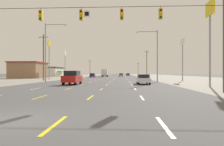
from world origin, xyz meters
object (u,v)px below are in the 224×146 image
(hatchback_far_left_mid, at_px, (92,75))
(sedan_inner_right_far, at_px, (121,75))
(pole_sign_left_row_1, at_px, (49,52))
(streetlight_right_row_0, at_px, (155,52))
(suv_inner_left_nearest, at_px, (72,77))
(box_truck_inner_left_midfar, at_px, (105,72))
(sedan_far_right_near, at_px, (143,79))
(pole_sign_left_row_2, at_px, (65,57))
(sedan_far_right_farther, at_px, (128,75))
(pole_sign_right_row_1, at_px, (183,49))
(pole_sign_right_row_0, at_px, (210,22))
(streetlight_left_row_0, at_px, (47,48))

(hatchback_far_left_mid, xyz_separation_m, sedan_inner_right_far, (10.37, 18.96, -0.03))
(pole_sign_left_row_1, xyz_separation_m, streetlight_right_row_0, (24.73, -15.46, -1.74))
(suv_inner_left_nearest, bearing_deg, box_truck_inner_left_midfar, 90.23)
(sedan_far_right_near, height_order, box_truck_inner_left_midfar, box_truck_inner_left_midfar)
(sedan_inner_right_far, relative_size, streetlight_right_row_0, 0.48)
(suv_inner_left_nearest, bearing_deg, pole_sign_left_row_2, 106.77)
(sedan_far_right_near, distance_m, streetlight_right_row_0, 8.07)
(suv_inner_left_nearest, xyz_separation_m, sedan_far_right_near, (10.36, 1.64, -0.27))
(sedan_far_right_farther, bearing_deg, hatchback_far_left_mid, -109.54)
(streetlight_right_row_0, bearing_deg, suv_inner_left_nearest, -149.55)
(suv_inner_left_nearest, height_order, sedan_inner_right_far, suv_inner_left_nearest)
(sedan_far_right_near, distance_m, pole_sign_left_row_2, 50.95)
(sedan_far_right_farther, xyz_separation_m, pole_sign_left_row_1, (-21.92, -62.56, 6.37))
(pole_sign_left_row_2, distance_m, pole_sign_right_row_1, 46.19)
(box_truck_inner_left_midfar, relative_size, streetlight_right_row_0, 0.77)
(suv_inner_left_nearest, xyz_separation_m, sedan_inner_right_far, (6.62, 65.17, -0.27))
(hatchback_far_left_mid, bearing_deg, pole_sign_right_row_0, -66.99)
(sedan_far_right_farther, bearing_deg, pole_sign_right_row_0, -85.27)
(sedan_inner_right_far, distance_m, pole_sign_left_row_1, 46.28)
(pole_sign_left_row_1, relative_size, streetlight_left_row_0, 0.92)
(suv_inner_left_nearest, distance_m, hatchback_far_left_mid, 46.36)
(sedan_inner_right_far, xyz_separation_m, pole_sign_left_row_2, (-20.47, -19.19, 6.60))
(hatchback_far_left_mid, height_order, pole_sign_right_row_0, pole_sign_right_row_0)
(pole_sign_right_row_1, bearing_deg, pole_sign_right_row_0, -96.24)
(pole_sign_left_row_2, bearing_deg, suv_inner_left_nearest, -73.23)
(pole_sign_right_row_1, bearing_deg, pole_sign_left_row_1, 164.28)
(streetlight_left_row_0, bearing_deg, box_truck_inner_left_midfar, 83.08)
(pole_sign_left_row_1, height_order, pole_sign_right_row_0, pole_sign_right_row_0)
(streetlight_left_row_0, bearing_deg, suv_inner_left_nearest, -49.89)
(suv_inner_left_nearest, xyz_separation_m, streetlight_right_row_0, (13.06, 7.68, 4.36))
(suv_inner_left_nearest, distance_m, pole_sign_right_row_0, 19.46)
(pole_sign_left_row_1, bearing_deg, sedan_inner_right_far, 66.50)
(sedan_inner_right_far, bearing_deg, pole_sign_left_row_1, -113.50)
(pole_sign_left_row_1, height_order, pole_sign_right_row_1, pole_sign_left_row_1)
(sedan_far_right_farther, height_order, streetlight_left_row_0, streetlight_left_row_0)
(pole_sign_left_row_2, relative_size, pole_sign_right_row_1, 1.13)
(box_truck_inner_left_midfar, distance_m, pole_sign_left_row_2, 19.62)
(sedan_far_right_near, bearing_deg, sedan_inner_right_far, 93.37)
(pole_sign_left_row_1, height_order, pole_sign_left_row_2, pole_sign_left_row_2)
(sedan_far_right_near, height_order, hatchback_far_left_mid, hatchback_far_left_mid)
(box_truck_inner_left_midfar, xyz_separation_m, pole_sign_right_row_0, (17.95, -63.33, 5.98))
(pole_sign_right_row_1, height_order, streetlight_right_row_0, streetlight_right_row_0)
(pole_sign_left_row_1, distance_m, pole_sign_left_row_2, 22.95)
(sedan_inner_right_far, bearing_deg, streetlight_left_row_0, -102.82)
(pole_sign_left_row_1, height_order, streetlight_right_row_0, pole_sign_left_row_1)
(sedan_inner_right_far, relative_size, pole_sign_right_row_1, 0.52)
(box_truck_inner_left_midfar, bearing_deg, pole_sign_left_row_1, -107.67)
(pole_sign_left_row_2, height_order, pole_sign_right_row_1, pole_sign_left_row_2)
(sedan_far_right_near, xyz_separation_m, sedan_far_right_farther, (-0.10, 84.05, 0.00))
(hatchback_far_left_mid, bearing_deg, pole_sign_right_row_1, -53.63)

